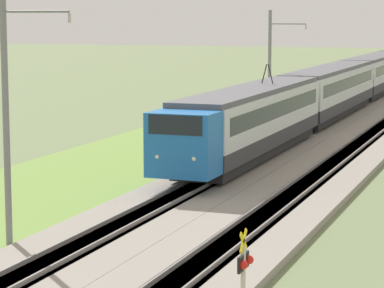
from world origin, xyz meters
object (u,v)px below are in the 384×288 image
(catenary_mast_near, at_px, (7,114))
(crossing_signal_far, at_px, (244,285))
(passenger_train, at_px, (356,79))
(catenary_mast_mid, at_px, (270,69))

(catenary_mast_near, bearing_deg, crossing_signal_far, -125.03)
(passenger_train, relative_size, catenary_mast_mid, 10.43)
(catenary_mast_near, bearing_deg, passenger_train, -2.84)
(catenary_mast_mid, bearing_deg, catenary_mast_near, 179.99)
(crossing_signal_far, height_order, catenary_mast_near, catenary_mast_near)
(passenger_train, relative_size, crossing_signal_far, 27.04)
(crossing_signal_far, xyz_separation_m, catenary_mast_near, (7.22, 10.30, 2.63))
(catenary_mast_near, relative_size, catenary_mast_mid, 1.08)
(passenger_train, bearing_deg, catenary_mast_near, -2.84)
(crossing_signal_far, height_order, catenary_mast_mid, catenary_mast_mid)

